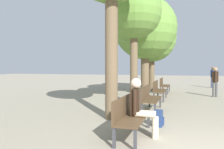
# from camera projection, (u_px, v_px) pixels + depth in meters

# --- Properties ---
(bench_row_0) EXTENTS (0.51, 1.76, 0.91)m
(bench_row_0) POSITION_uv_depth(u_px,v_px,m) (129.00, 113.00, 4.99)
(bench_row_0) COLOR #4C3823
(bench_row_0) RESTS_ON ground_plane
(bench_row_1) EXTENTS (0.51, 1.76, 0.91)m
(bench_row_1) POSITION_uv_depth(u_px,v_px,m) (149.00, 97.00, 7.85)
(bench_row_1) COLOR #4C3823
(bench_row_1) RESTS_ON ground_plane
(bench_row_2) EXTENTS (0.51, 1.76, 0.91)m
(bench_row_2) POSITION_uv_depth(u_px,v_px,m) (158.00, 89.00, 10.71)
(bench_row_2) COLOR #4C3823
(bench_row_2) RESTS_ON ground_plane
(bench_row_3) EXTENTS (0.51, 1.76, 0.91)m
(bench_row_3) POSITION_uv_depth(u_px,v_px,m) (164.00, 84.00, 13.57)
(bench_row_3) COLOR #4C3823
(bench_row_3) RESTS_ON ground_plane
(tree_row_1) EXTENTS (2.41, 2.41, 5.22)m
(tree_row_1) POSITION_uv_depth(u_px,v_px,m) (134.00, 13.00, 9.51)
(tree_row_1) COLOR brown
(tree_row_1) RESTS_ON ground_plane
(tree_row_2) EXTENTS (3.52, 3.52, 5.55)m
(tree_row_2) POSITION_uv_depth(u_px,v_px,m) (145.00, 29.00, 12.31)
(tree_row_2) COLOR brown
(tree_row_2) RESTS_ON ground_plane
(tree_row_3) EXTENTS (3.27, 3.27, 5.23)m
(tree_row_3) POSITION_uv_depth(u_px,v_px,m) (152.00, 38.00, 14.96)
(tree_row_3) COLOR brown
(tree_row_3) RESTS_ON ground_plane
(person_seated) EXTENTS (0.63, 0.36, 1.33)m
(person_seated) POSITION_uv_depth(u_px,v_px,m) (141.00, 106.00, 4.99)
(person_seated) COLOR beige
(person_seated) RESTS_ON ground_plane
(backpack) EXTENTS (0.25, 0.29, 0.43)m
(backpack) POSITION_uv_depth(u_px,v_px,m) (159.00, 118.00, 5.83)
(backpack) COLOR navy
(backpack) RESTS_ON ground_plane
(pedestrian_near) EXTENTS (0.33, 0.28, 1.64)m
(pedestrian_near) POSITION_uv_depth(u_px,v_px,m) (213.00, 76.00, 16.72)
(pedestrian_near) COLOR #384260
(pedestrian_near) RESTS_ON ground_plane
(pedestrian_mid) EXTENTS (0.32, 0.28, 1.58)m
(pedestrian_mid) POSITION_uv_depth(u_px,v_px,m) (215.00, 80.00, 11.61)
(pedestrian_mid) COLOR #4C4C4C
(pedestrian_mid) RESTS_ON ground_plane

